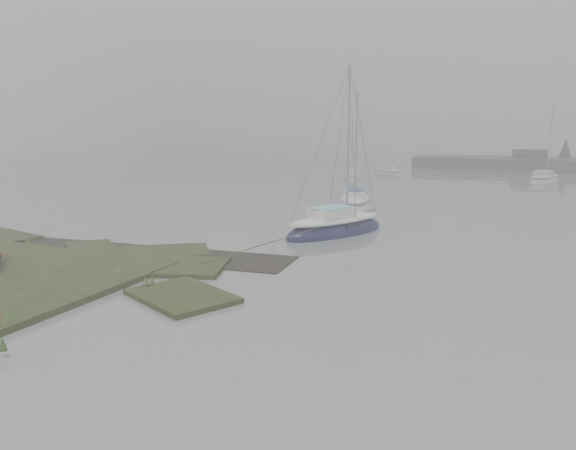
{
  "coord_description": "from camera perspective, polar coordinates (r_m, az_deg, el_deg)",
  "views": [
    {
      "loc": [
        10.88,
        -15.32,
        5.69
      ],
      "look_at": [
        2.2,
        4.28,
        1.8
      ],
      "focal_mm": 35.0,
      "sensor_mm": 36.0,
      "label": 1
    }
  ],
  "objects": [
    {
      "name": "sailboat_far_b",
      "position": [
        59.93,
        24.57,
        4.14
      ],
      "size": [
        3.68,
        5.85,
        7.86
      ],
      "rotation": [
        0.0,
        0.0,
        -0.36
      ],
      "color": "silver",
      "rests_on": "ground"
    },
    {
      "name": "sailboat_far_a",
      "position": [
        58.58,
        6.5,
        4.84
      ],
      "size": [
        3.09,
        4.92,
        6.61
      ],
      "rotation": [
        0.0,
        0.0,
        0.36
      ],
      "color": "#B8BEC2",
      "rests_on": "ground"
    },
    {
      "name": "ground",
      "position": [
        46.95,
        10.32,
        3.15
      ],
      "size": [
        160.0,
        160.0,
        0.0
      ],
      "primitive_type": "plane",
      "color": "slate",
      "rests_on": "ground"
    },
    {
      "name": "sailboat_main",
      "position": [
        29.37,
        4.83,
        -0.35
      ],
      "size": [
        4.81,
        6.92,
        9.35
      ],
      "rotation": [
        0.0,
        0.0,
        -0.44
      ],
      "color": "black",
      "rests_on": "ground"
    },
    {
      "name": "sailboat_far_c",
      "position": [
        64.33,
        10.16,
        5.22
      ],
      "size": [
        4.44,
        3.99,
        6.36
      ],
      "rotation": [
        0.0,
        0.0,
        0.89
      ],
      "color": "#AEB3B7",
      "rests_on": "ground"
    },
    {
      "name": "sailboat_white",
      "position": [
        38.45,
        6.83,
        2.1
      ],
      "size": [
        3.65,
        6.37,
        8.54
      ],
      "rotation": [
        0.0,
        0.0,
        0.29
      ],
      "color": "silver",
      "rests_on": "ground"
    }
  ]
}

